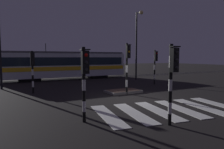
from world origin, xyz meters
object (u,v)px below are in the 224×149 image
object	(u,v)px
traffic_light_corner_far_right	(155,62)
tram	(65,65)
traffic_light_kerb_mid_left	(173,72)
traffic_light_corner_near_left	(85,73)
traffic_light_median_centre	(127,61)
street_lamp_trackside_right	(138,37)
traffic_light_corner_far_left	(33,65)

from	to	relation	value
traffic_light_corner_far_right	tram	bearing A→B (deg)	126.46
traffic_light_corner_far_right	tram	world-z (taller)	tram
traffic_light_kerb_mid_left	traffic_light_corner_near_left	xyz separation A→B (m)	(-2.77, 1.92, -0.06)
traffic_light_corner_far_right	traffic_light_corner_near_left	world-z (taller)	traffic_light_corner_far_right
traffic_light_corner_near_left	tram	world-z (taller)	tram
tram	traffic_light_median_centre	bearing A→B (deg)	-84.61
traffic_light_kerb_mid_left	traffic_light_median_centre	distance (m)	6.80
traffic_light_median_centre	street_lamp_trackside_right	size ratio (longest dim) A/B	0.46
traffic_light_corner_far_right	street_lamp_trackside_right	world-z (taller)	street_lamp_trackside_right
traffic_light_corner_far_right	street_lamp_trackside_right	distance (m)	5.08
traffic_light_kerb_mid_left	traffic_light_median_centre	size ratio (longest dim) A/B	0.87
traffic_light_median_centre	street_lamp_trackside_right	distance (m)	9.96
street_lamp_trackside_right	tram	xyz separation A→B (m)	(-7.24, 4.37, -3.13)
traffic_light_corner_far_left	traffic_light_median_centre	bearing A→B (deg)	-31.62
tram	traffic_light_corner_near_left	bearing A→B (deg)	-103.01
traffic_light_kerb_mid_left	traffic_light_median_centre	xyz separation A→B (m)	(2.13, 6.45, 0.32)
traffic_light_corner_far_left	traffic_light_corner_near_left	bearing A→B (deg)	-83.68
traffic_light_corner_far_left	tram	world-z (taller)	tram
traffic_light_corner_far_left	street_lamp_trackside_right	size ratio (longest dim) A/B	0.39
tram	traffic_light_corner_far_left	bearing A→B (deg)	-119.54
traffic_light_corner_far_left	tram	size ratio (longest dim) A/B	0.21
street_lamp_trackside_right	tram	size ratio (longest dim) A/B	0.52
traffic_light_kerb_mid_left	traffic_light_corner_far_right	size ratio (longest dim) A/B	0.95
traffic_light_kerb_mid_left	street_lamp_trackside_right	distance (m)	16.40
traffic_light_kerb_mid_left	street_lamp_trackside_right	world-z (taller)	street_lamp_trackside_right
traffic_light_median_centre	traffic_light_corner_far_right	bearing A→B (deg)	31.71
traffic_light_kerb_mid_left	traffic_light_corner_far_right	xyz separation A→B (m)	(7.36, 9.68, 0.12)
traffic_light_corner_far_left	traffic_light_median_centre	size ratio (longest dim) A/B	0.85
traffic_light_corner_far_right	tram	xyz separation A→B (m)	(-6.34, 8.59, -0.43)
traffic_light_kerb_mid_left	traffic_light_corner_near_left	distance (m)	3.37
traffic_light_kerb_mid_left	tram	size ratio (longest dim) A/B	0.21
traffic_light_kerb_mid_left	traffic_light_corner_far_left	world-z (taller)	traffic_light_kerb_mid_left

